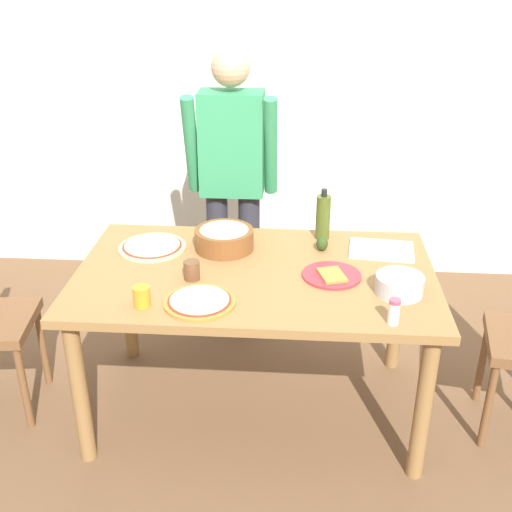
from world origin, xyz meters
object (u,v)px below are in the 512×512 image
at_px(olive_oil_bottle, 323,217).
at_px(avocado, 322,244).
at_px(mixing_bowl_steel, 399,285).
at_px(cup_orange, 142,296).
at_px(salt_shaker, 394,312).
at_px(person_cook, 232,177).
at_px(pizza_cooked_on_tray, 200,301).
at_px(cup_small_brown, 192,270).
at_px(pizza_raw_on_board, 152,247).
at_px(plate_with_slice, 332,275).
at_px(dining_table, 255,289).
at_px(popcorn_bowl, 224,237).
at_px(cutting_board_white, 381,250).

bearing_deg(olive_oil_bottle, avocado, -91.78).
relative_size(mixing_bowl_steel, olive_oil_bottle, 0.78).
relative_size(cup_orange, salt_shaker, 0.80).
relative_size(person_cook, cup_orange, 19.06).
height_order(person_cook, pizza_cooked_on_tray, person_cook).
xyz_separation_m(cup_orange, cup_small_brown, (0.16, 0.24, 0.00)).
bearing_deg(person_cook, pizza_raw_on_board, -120.73).
relative_size(plate_with_slice, cup_small_brown, 3.06).
bearing_deg(pizza_raw_on_board, plate_with_slice, -15.34).
bearing_deg(dining_table, mixing_bowl_steel, -14.52).
distance_m(cup_orange, salt_shaker, 0.99).
bearing_deg(salt_shaker, olive_oil_bottle, 107.80).
distance_m(pizza_cooked_on_tray, plate_with_slice, 0.61).
height_order(person_cook, mixing_bowl_steel, person_cook).
bearing_deg(cup_orange, mixing_bowl_steel, 9.60).
distance_m(pizza_raw_on_board, plate_with_slice, 0.88).
height_order(person_cook, cup_small_brown, person_cook).
bearing_deg(popcorn_bowl, mixing_bowl_steel, -26.14).
distance_m(mixing_bowl_steel, cup_small_brown, 0.88).
xyz_separation_m(plate_with_slice, cup_small_brown, (-0.61, -0.06, 0.03)).
relative_size(dining_table, cutting_board_white, 5.33).
bearing_deg(pizza_cooked_on_tray, olive_oil_bottle, 53.34).
height_order(pizza_cooked_on_tray, popcorn_bowl, popcorn_bowl).
relative_size(plate_with_slice, cup_orange, 3.06).
distance_m(person_cook, cup_small_brown, 0.87).
xyz_separation_m(pizza_raw_on_board, olive_oil_bottle, (0.82, 0.18, 0.10)).
xyz_separation_m(dining_table, pizza_cooked_on_tray, (-0.20, -0.30, 0.10)).
distance_m(person_cook, popcorn_bowl, 0.55).
height_order(pizza_cooked_on_tray, salt_shaker, salt_shaker).
bearing_deg(plate_with_slice, dining_table, 174.48).
height_order(cup_small_brown, cutting_board_white, cup_small_brown).
bearing_deg(person_cook, salt_shaker, -57.46).
relative_size(dining_table, popcorn_bowl, 5.71).
bearing_deg(plate_with_slice, pizza_raw_on_board, 164.66).
relative_size(olive_oil_bottle, salt_shaker, 2.42).
distance_m(olive_oil_bottle, salt_shaker, 0.83).
bearing_deg(popcorn_bowl, dining_table, -53.58).
distance_m(person_cook, mixing_bowl_steel, 1.22).
bearing_deg(pizza_raw_on_board, salt_shaker, -29.38).
bearing_deg(mixing_bowl_steel, salt_shaker, -102.55).
bearing_deg(dining_table, avocado, 38.26).
bearing_deg(pizza_cooked_on_tray, cup_small_brown, 107.25).
height_order(pizza_raw_on_board, cutting_board_white, pizza_raw_on_board).
bearing_deg(popcorn_bowl, olive_oil_bottle, 18.91).
distance_m(person_cook, salt_shaker, 1.38).
bearing_deg(olive_oil_bottle, mixing_bowl_steel, -60.54).
bearing_deg(dining_table, cup_small_brown, -160.29).
bearing_deg(plate_with_slice, person_cook, 123.34).
bearing_deg(popcorn_bowl, person_cook, 91.75).
bearing_deg(cup_orange, pizza_raw_on_board, 98.46).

